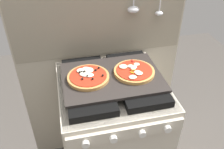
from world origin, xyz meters
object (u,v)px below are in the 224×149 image
(baking_tray, at_px, (112,77))
(pizza_left, at_px, (88,76))
(stove, at_px, (112,133))
(pizza_right, at_px, (134,71))

(baking_tray, distance_m, pizza_left, 0.13)
(stove, xyz_separation_m, baking_tray, (0.00, 0.00, 0.46))
(pizza_right, bearing_deg, stove, -177.86)
(pizza_right, bearing_deg, baking_tray, -178.61)
(pizza_left, bearing_deg, stove, -4.55)
(stove, height_order, pizza_left, pizza_left)
(baking_tray, height_order, pizza_left, pizza_left)
(stove, height_order, baking_tray, baking_tray)
(baking_tray, xyz_separation_m, pizza_left, (-0.13, 0.01, 0.02))
(pizza_left, xyz_separation_m, pizza_right, (0.26, -0.01, -0.00))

